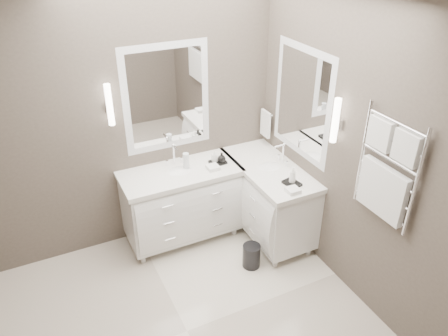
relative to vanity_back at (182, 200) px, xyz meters
name	(u,v)px	position (x,y,z in m)	size (l,w,h in m)	color
floor	(187,331)	(-0.45, -1.23, -0.49)	(3.20, 3.00, 0.01)	silver
ceiling	(166,1)	(-0.45, -1.23, 2.22)	(3.20, 3.00, 0.01)	white
wall_back	(124,124)	(-0.45, 0.28, 0.86)	(3.20, 0.01, 2.70)	#504740
wall_right	(356,155)	(1.15, -1.23, 0.86)	(0.01, 3.00, 2.70)	#504740
vanity_back	(182,200)	(0.00, 0.00, 0.00)	(1.24, 0.59, 0.97)	white
vanity_right	(268,196)	(0.88, -0.33, 0.00)	(0.59, 1.24, 0.97)	white
mirror_back	(167,98)	(0.00, 0.26, 1.06)	(0.90, 0.02, 1.10)	white
mirror_right	(302,102)	(1.14, -0.43, 1.06)	(0.02, 0.90, 1.10)	white
sconce_back	(110,106)	(-0.58, 0.20, 1.11)	(0.06, 0.06, 0.40)	white
sconce_right	(335,121)	(1.08, -1.01, 1.11)	(0.06, 0.06, 0.40)	white
towel_bar_corner	(266,123)	(1.09, 0.13, 0.63)	(0.03, 0.22, 0.30)	white
towel_ladder	(386,174)	(1.10, -1.63, 0.91)	(0.06, 0.58, 0.90)	white
waste_bin	(251,256)	(0.45, -0.75, -0.36)	(0.18, 0.18, 0.25)	black
amenity_tray_back	(218,162)	(0.42, -0.03, 0.38)	(0.17, 0.13, 0.03)	black
amenity_tray_right	(292,183)	(0.89, -0.72, 0.38)	(0.13, 0.17, 0.03)	black
water_bottle	(186,161)	(0.07, 0.00, 0.46)	(0.06, 0.06, 0.18)	silver
soap_bottle_a	(214,156)	(0.39, -0.01, 0.45)	(0.05, 0.06, 0.12)	white
soap_bottle_b	(222,157)	(0.45, -0.06, 0.44)	(0.08, 0.08, 0.11)	black
soap_bottle_c	(293,175)	(0.89, -0.72, 0.47)	(0.06, 0.06, 0.17)	white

